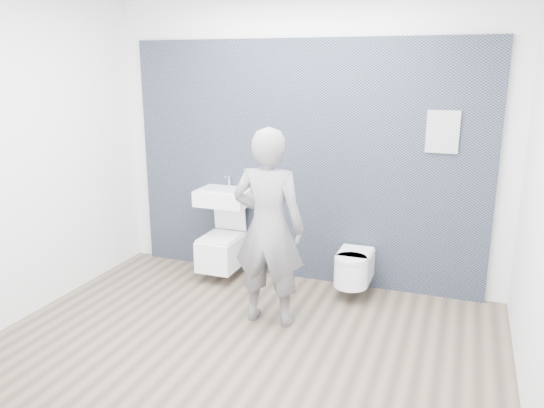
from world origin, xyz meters
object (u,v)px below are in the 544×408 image
(toilet_rounded, at_px, (353,268))
(washbasin, at_px, (224,197))
(toilet_square, at_px, (222,249))
(visitor, at_px, (269,228))

(toilet_rounded, bearing_deg, washbasin, 176.95)
(toilet_square, relative_size, visitor, 0.43)
(visitor, bearing_deg, washbasin, -48.05)
(washbasin, height_order, visitor, visitor)
(toilet_square, relative_size, toilet_rounded, 1.35)
(toilet_square, height_order, visitor, visitor)
(washbasin, xyz_separation_m, toilet_square, (-0.00, -0.07, -0.55))
(washbasin, xyz_separation_m, toilet_rounded, (1.37, -0.07, -0.56))
(toilet_square, bearing_deg, toilet_rounded, -0.27)
(washbasin, distance_m, toilet_rounded, 1.48)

